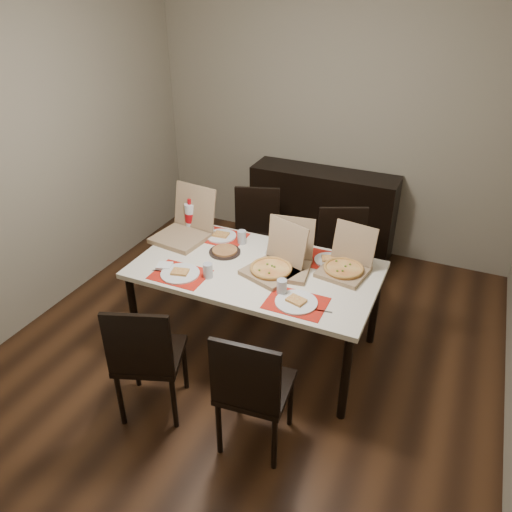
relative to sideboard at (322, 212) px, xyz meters
name	(u,v)px	position (x,y,z in m)	size (l,w,h in m)	color
ground	(252,347)	(0.00, -1.78, -0.46)	(3.80, 4.00, 0.02)	#3F2413
room_walls	(277,122)	(0.00, -1.35, 1.28)	(3.84, 4.02, 2.62)	gray
sideboard	(322,212)	(0.00, 0.00, 0.00)	(1.50, 0.40, 0.90)	black
dining_table	(256,275)	(0.03, -1.76, 0.23)	(1.80, 1.00, 0.75)	#EFE3C9
chair_near_left	(146,356)	(-0.33, -2.70, 0.06)	(0.54, 0.54, 0.93)	black
chair_near_right	(252,388)	(0.41, -2.68, 0.06)	(0.46, 0.46, 0.93)	black
chair_far_left	(256,234)	(-0.39, -0.85, 0.06)	(0.53, 0.53, 0.93)	black
chair_far_right	(342,257)	(0.48, -0.94, 0.06)	(0.56, 0.56, 0.93)	black
setting_near_left	(185,272)	(-0.41, -2.06, 0.32)	(0.46, 0.30, 0.11)	red
setting_near_right	(293,298)	(0.43, -2.05, 0.32)	(0.45, 0.30, 0.11)	red
setting_far_left	(225,236)	(-0.40, -1.44, 0.32)	(0.51, 0.30, 0.11)	red
setting_far_right	(321,258)	(0.44, -1.47, 0.32)	(0.51, 0.30, 0.11)	red
napkin_loose	(262,269)	(0.08, -1.77, 0.31)	(0.12, 0.11, 0.02)	white
pizza_box_center	(274,266)	(0.17, -1.77, 0.36)	(0.45, 0.48, 0.35)	#917453
pizza_box_right	(345,265)	(0.65, -1.55, 0.35)	(0.38, 0.41, 0.33)	#917453
pizza_box_left	(184,231)	(-0.71, -1.57, 0.36)	(0.45, 0.49, 0.40)	#917453
pizza_box_extra	(287,261)	(0.24, -1.67, 0.36)	(0.40, 0.43, 0.35)	#917453
faina_plate	(225,251)	(-0.29, -1.66, 0.31)	(0.25, 0.25, 0.03)	black
dip_bowl	(273,253)	(0.07, -1.54, 0.31)	(0.11, 0.11, 0.03)	white
soda_bottle	(190,217)	(-0.74, -1.41, 0.42)	(0.09, 0.09, 0.28)	silver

